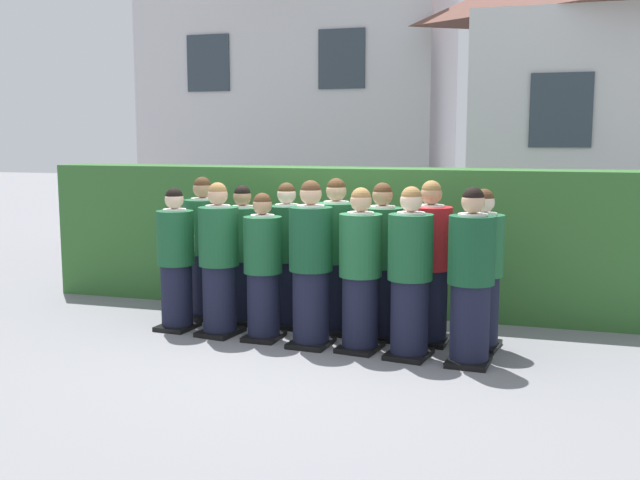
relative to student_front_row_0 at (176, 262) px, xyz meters
The scene contains 18 objects.
ground_plane 1.80m from the student_front_row_0, ahead, with size 60.00×60.00×0.00m, color slate.
student_front_row_0 is the anchor object (origin of this frame).
student_front_row_1 0.56m from the student_front_row_0, ahead, with size 0.45×0.55×1.65m.
student_front_row_2 1.08m from the student_front_row_0, ahead, with size 0.40×0.45×1.55m.
student_front_row_3 1.64m from the student_front_row_0, ahead, with size 0.44×0.51×1.70m.
student_front_row_4 2.16m from the student_front_row_0, ahead, with size 0.44×0.52×1.63m.
student_front_row_5 2.68m from the student_front_row_0, ahead, with size 0.45×0.53×1.66m.
student_front_row_6 3.26m from the student_front_row_0, ahead, with size 0.43×0.50×1.67m.
student_rear_row_0 0.58m from the student_front_row_0, 84.58° to the left, with size 0.43×0.51×1.66m.
student_rear_row_1 0.78m from the student_front_row_0, 41.03° to the left, with size 0.41×0.47×1.58m.
student_rear_row_2 1.23m from the student_front_row_0, 23.74° to the left, with size 0.42×0.50×1.62m.
student_rear_row_3 1.77m from the student_front_row_0, 13.04° to the left, with size 0.44×0.51×1.69m.
student_rear_row_4 2.27m from the student_front_row_0, ahead, with size 0.43×0.52×1.65m.
student_in_red_blazer 2.78m from the student_front_row_0, ahead, with size 0.44×0.49×1.69m.
student_rear_row_6 3.30m from the student_front_row_0, ahead, with size 0.43×0.51×1.62m.
hedge 2.28m from the student_front_row_0, 44.36° to the left, with size 8.05×0.70×1.75m.
school_building_main 9.07m from the student_front_row_0, 98.48° to the left, with size 6.43×4.20×7.56m.
school_building_annex 8.28m from the student_front_row_0, 49.90° to the left, with size 5.32×3.42×5.56m.
Camera 1 is at (2.27, -7.08, 2.13)m, focal length 41.73 mm.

